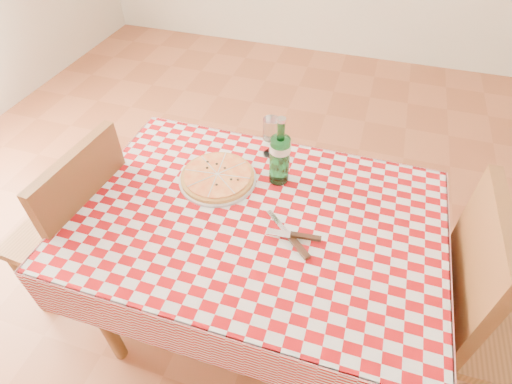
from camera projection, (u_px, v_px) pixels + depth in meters
The scene contains 8 objects.
dining_table at pixel (256, 234), 1.48m from camera, with size 1.20×0.80×0.75m.
tablecloth at pixel (256, 217), 1.42m from camera, with size 1.30×0.90×0.01m, color #9B090D.
chair_near at pixel (487, 308), 1.36m from camera, with size 0.46×0.46×1.00m.
chair_far at pixel (81, 225), 1.66m from camera, with size 0.46×0.46×0.96m.
pizza_plate at pixel (218, 176), 1.54m from camera, with size 0.30×0.30×0.04m, color #B87F3D, non-canonical shape.
water_bottle at pixel (280, 151), 1.45m from camera, with size 0.08×0.08×0.28m, color #19642A, non-canonical shape.
wine_glass at pixel (271, 137), 1.60m from camera, with size 0.07×0.07×0.17m, color white, non-canonical shape.
cutlery at pixel (290, 235), 1.33m from camera, with size 0.26×0.22×0.03m, color silver, non-canonical shape.
Camera 1 is at (0.28, -0.90, 1.81)m, focal length 28.00 mm.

